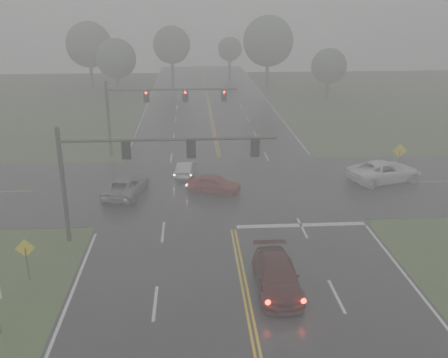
{
  "coord_description": "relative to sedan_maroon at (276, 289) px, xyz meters",
  "views": [
    {
      "loc": [
        -2.54,
        -15.03,
        13.88
      ],
      "look_at": [
        -0.46,
        16.0,
        2.8
      ],
      "focal_mm": 40.0,
      "sensor_mm": 36.0,
      "label": 1
    }
  ],
  "objects": [
    {
      "name": "stop_bar",
      "position": [
        2.89,
        7.51,
        0.0
      ],
      "size": [
        8.5,
        0.5,
        0.01
      ],
      "primitive_type": "cube",
      "color": "beige",
      "rests_on": "ground"
    },
    {
      "name": "car_grey",
      "position": [
        -9.19,
        13.82,
        0.0
      ],
      "size": [
        3.48,
        5.68,
        1.47
      ],
      "primitive_type": "imported",
      "rotation": [
        0.0,
        0.0,
        2.94
      ],
      "color": "#5A5E62",
      "rests_on": "ground"
    },
    {
      "name": "tree_nw_b",
      "position": [
        -20.68,
        63.98,
        7.2
      ],
      "size": [
        7.45,
        7.45,
        10.94
      ],
      "color": "#372D24",
      "rests_on": "ground"
    },
    {
      "name": "signal_gantry_near",
      "position": [
        -7.87,
        6.35,
        5.02
      ],
      "size": [
        12.83,
        0.31,
        7.15
      ],
      "color": "black",
      "rests_on": "ground"
    },
    {
      "name": "tree_ne_a",
      "position": [
        8.5,
        60.55,
        7.86
      ],
      "size": [
        8.13,
        8.13,
        11.94
      ],
      "color": "#372D24",
      "rests_on": "ground"
    },
    {
      "name": "pickup_white",
      "position": [
        11.47,
        15.52,
        0.0
      ],
      "size": [
        6.64,
        4.37,
        1.7
      ],
      "primitive_type": "imported",
      "rotation": [
        0.0,
        0.0,
        1.85
      ],
      "color": "white",
      "rests_on": "ground"
    },
    {
      "name": "tree_nw_a",
      "position": [
        -15.23,
        55.69,
        5.78
      ],
      "size": [
        5.99,
        5.99,
        8.8
      ],
      "color": "#372D24",
      "rests_on": "ground"
    },
    {
      "name": "sedan_red",
      "position": [
        -2.52,
        13.89,
        0.0
      ],
      "size": [
        4.44,
        2.89,
        1.41
      ],
      "primitive_type": "imported",
      "rotation": [
        0.0,
        0.0,
        1.25
      ],
      "color": "maroon",
      "rests_on": "ground"
    },
    {
      "name": "tree_n_far",
      "position": [
        4.0,
        82.25,
        4.76
      ],
      "size": [
        4.94,
        4.94,
        7.25
      ],
      "color": "#372D24",
      "rests_on": "ground"
    },
    {
      "name": "sign_diamond_west",
      "position": [
        -12.85,
        1.68,
        1.62
      ],
      "size": [
        1.0,
        0.16,
        2.4
      ],
      "rotation": [
        0.0,
        0.0,
        0.12
      ],
      "color": "black",
      "rests_on": "ground"
    },
    {
      "name": "main_road",
      "position": [
        -1.61,
        13.11,
        0.0
      ],
      "size": [
        18.0,
        160.0,
        0.02
      ],
      "primitive_type": "cube",
      "color": "black",
      "rests_on": "ground"
    },
    {
      "name": "sign_diamond_east",
      "position": [
        12.95,
        16.47,
        1.96
      ],
      "size": [
        1.21,
        0.16,
        2.9
      ],
      "rotation": [
        0.0,
        0.0,
        -0.1
      ],
      "color": "black",
      "rests_on": "ground"
    },
    {
      "name": "sedan_maroon",
      "position": [
        0.0,
        0.0,
        0.0
      ],
      "size": [
        2.15,
        5.27,
        1.53
      ],
      "primitive_type": "imported",
      "rotation": [
        0.0,
        0.0,
        -0.0
      ],
      "color": "#380A0A",
      "rests_on": "ground"
    },
    {
      "name": "tree_n_mid",
      "position": [
        -7.39,
        71.36,
        6.52
      ],
      "size": [
        6.75,
        6.75,
        9.91
      ],
      "color": "#372D24",
      "rests_on": "ground"
    },
    {
      "name": "signal_gantry_far",
      "position": [
        -8.12,
        24.14,
        4.98
      ],
      "size": [
        12.08,
        0.36,
        7.11
      ],
      "color": "black",
      "rests_on": "ground"
    },
    {
      "name": "cross_street",
      "position": [
        -1.61,
        15.11,
        0.0
      ],
      "size": [
        120.0,
        14.0,
        0.02
      ],
      "primitive_type": "cube",
      "color": "black",
      "rests_on": "ground"
    },
    {
      "name": "tree_e_near",
      "position": [
        16.17,
        51.24,
        4.97
      ],
      "size": [
        5.15,
        5.15,
        7.56
      ],
      "color": "#372D24",
      "rests_on": "ground"
    },
    {
      "name": "sedan_silver",
      "position": [
        -4.71,
        18.06,
        0.0
      ],
      "size": [
        1.81,
        3.89,
        1.23
      ],
      "primitive_type": "imported",
      "rotation": [
        0.0,
        0.0,
        3.0
      ],
      "color": "#A1A4A9",
      "rests_on": "ground"
    }
  ]
}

